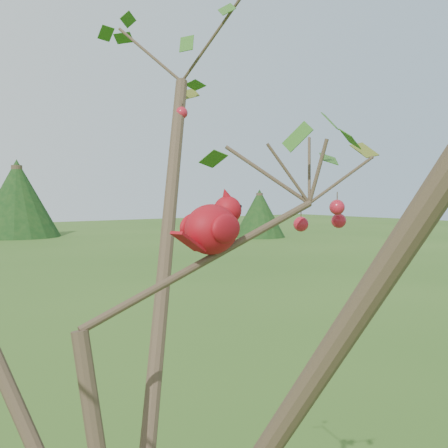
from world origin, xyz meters
TOP-DOWN VIEW (x-y plane):
  - crabapple_tree at (0.03, -0.02)m, footprint 2.35×2.05m
  - cardinal at (0.27, 0.08)m, footprint 0.24×0.15m

SIDE VIEW (x-z plane):
  - crabapple_tree at x=0.03m, z-range 0.65..3.60m
  - cardinal at x=0.27m, z-range 2.07..2.23m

